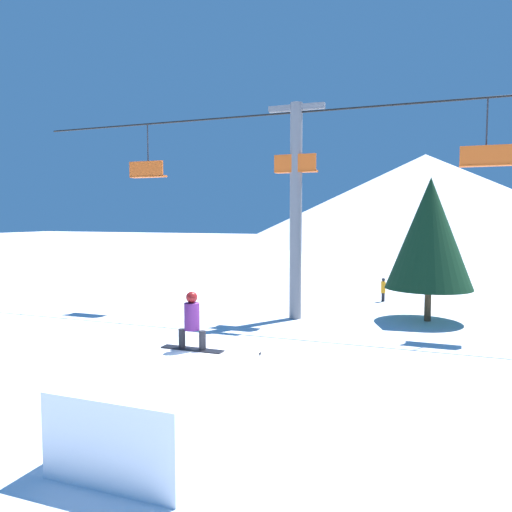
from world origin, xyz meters
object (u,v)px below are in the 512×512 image
at_px(pine_tree_near, 430,233).
at_px(distant_skier, 383,289).
at_px(snow_ramp, 166,407).
at_px(snowboarder, 192,321).

xyz_separation_m(pine_tree_near, distant_skier, (-2.31, 4.24, -3.00)).
bearing_deg(distant_skier, snow_ramp, -96.09).
height_order(snowboarder, pine_tree_near, pine_tree_near).
relative_size(snowboarder, pine_tree_near, 0.24).
distance_m(snow_ramp, distant_skier, 18.14).
bearing_deg(snowboarder, pine_tree_near, 70.35).
height_order(snow_ramp, pine_tree_near, pine_tree_near).
relative_size(snowboarder, distant_skier, 1.16).
bearing_deg(snowboarder, snow_ramp, -82.72).
distance_m(snow_ramp, snowboarder, 1.98).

